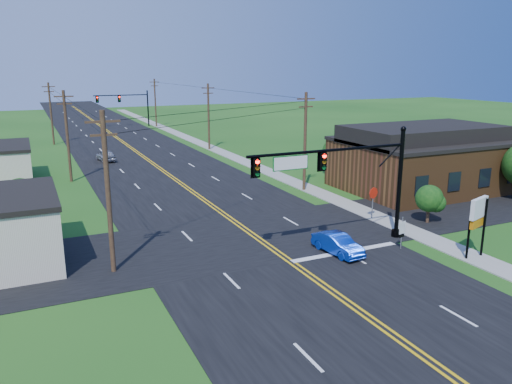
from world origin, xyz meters
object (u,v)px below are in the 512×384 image
signal_mast_main (344,174)px  route_sign (402,231)px  blue_car (338,245)px  signal_mast_far (125,103)px  stop_sign (373,196)px

signal_mast_main → route_sign: size_ratio=5.30×
blue_car → route_sign: bearing=-20.6°
blue_car → route_sign: route_sign is taller
signal_mast_far → route_sign: (3.06, -74.02, -3.30)m
route_sign → stop_sign: stop_sign is taller
signal_mast_far → stop_sign: signal_mast_far is taller
blue_car → signal_mast_far: bearing=82.6°
signal_mast_far → stop_sign: bearing=-85.4°
stop_sign → blue_car: bearing=-152.1°
signal_mast_main → signal_mast_far: size_ratio=1.03×
signal_mast_far → route_sign: signal_mast_far is taller
blue_car → stop_sign: size_ratio=1.50×
signal_mast_main → route_sign: bearing=-32.5°
blue_car → stop_sign: (6.46, 4.98, 1.17)m
route_sign → stop_sign: size_ratio=0.86×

